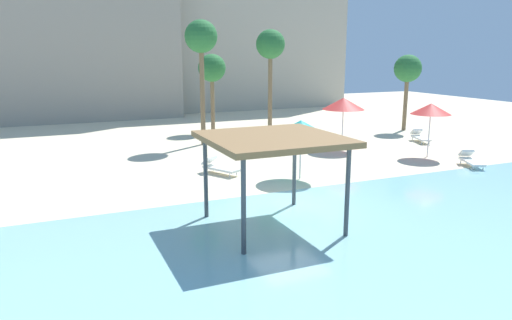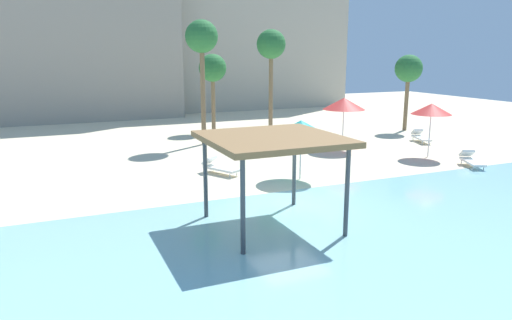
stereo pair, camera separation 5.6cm
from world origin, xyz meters
TOP-DOWN VIEW (x-y plane):
  - ground_plane at (0.00, 0.00)m, footprint 80.00×80.00m
  - lagoon_water at (0.00, -5.25)m, footprint 44.00×13.50m
  - shade_pavilion at (-1.57, -1.80)m, footprint 4.01×4.01m
  - beach_umbrella_red_0 at (10.56, 4.38)m, footprint 2.07×2.07m
  - beach_umbrella_teal_1 at (2.09, 3.03)m, footprint 2.32×2.32m
  - beach_umbrella_red_3 at (7.48, 7.89)m, footprint 2.37×2.37m
  - lounge_chair_1 at (10.86, 1.80)m, footprint 1.35×1.97m
  - lounge_chair_2 at (-0.88, 5.35)m, footprint 1.43×1.95m
  - lounge_chair_4 at (13.25, 7.94)m, footprint 1.20×1.99m
  - palm_tree_0 at (2.78, 16.99)m, footprint 1.90×1.90m
  - palm_tree_1 at (0.67, 12.53)m, footprint 1.90×1.90m
  - palm_tree_2 at (15.45, 11.98)m, footprint 1.90×1.90m
  - palm_tree_3 at (5.87, 14.13)m, footprint 1.90×1.90m
  - hotel_block_0 at (-8.29, 29.93)m, footprint 22.28×9.94m
  - hotel_block_1 at (10.32, 32.01)m, footprint 20.71×9.27m

SIDE VIEW (x-z plane):
  - ground_plane at x=0.00m, z-range 0.00..0.00m
  - lagoon_water at x=0.00m, z-range 0.00..0.04m
  - lounge_chair_1 at x=10.86m, z-range -0.04..0.70m
  - lounge_chair_2 at x=-0.88m, z-range -0.04..0.70m
  - lounge_chair_4 at x=13.25m, z-range -0.04..0.70m
  - beach_umbrella_teal_1 at x=2.09m, z-range 0.98..3.58m
  - beach_umbrella_red_0 at x=10.56m, z-range 1.13..3.97m
  - beach_umbrella_red_3 at x=7.48m, z-range 1.15..4.10m
  - shade_pavilion at x=-1.57m, z-range 1.28..4.21m
  - palm_tree_2 at x=15.45m, z-range 1.60..6.90m
  - palm_tree_0 at x=2.78m, z-range 1.62..6.97m
  - palm_tree_3 at x=5.87m, z-range 2.32..9.24m
  - palm_tree_1 at x=0.67m, z-range 2.48..9.78m
  - hotel_block_0 at x=-8.29m, z-range 0.00..14.60m
  - hotel_block_1 at x=10.32m, z-range 0.00..16.29m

